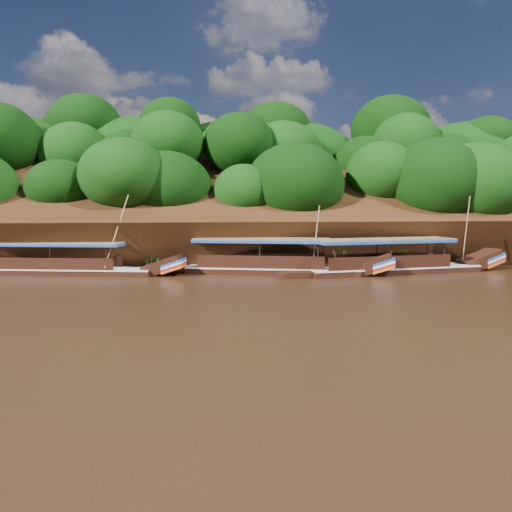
{
  "coord_description": "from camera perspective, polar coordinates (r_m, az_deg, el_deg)",
  "views": [
    {
      "loc": [
        -3.45,
        -28.13,
        5.03
      ],
      "look_at": [
        0.91,
        7.0,
        1.36
      ],
      "focal_mm": 35.0,
      "sensor_mm": 36.0,
      "label": 1
    }
  ],
  "objects": [
    {
      "name": "boat_0",
      "position": [
        38.25,
        16.5,
        -1.01
      ],
      "size": [
        15.87,
        4.43,
        6.07
      ],
      "rotation": [
        0.0,
        0.0,
        0.15
      ],
      "color": "black",
      "rests_on": "ground"
    },
    {
      "name": "boat_2",
      "position": [
        38.15,
        -19.7,
        -1.21
      ],
      "size": [
        14.88,
        4.79,
        6.16
      ],
      "rotation": [
        0.0,
        0.0,
        -0.2
      ],
      "color": "black",
      "rests_on": "ground"
    },
    {
      "name": "ground",
      "position": [
        28.78,
        -0.08,
        -4.14
      ],
      "size": [
        160.0,
        160.0,
        0.0
      ],
      "primitive_type": "plane",
      "color": "black",
      "rests_on": "ground"
    },
    {
      "name": "riverbank",
      "position": [
        51.07,
        -3.2,
        2.39
      ],
      "size": [
        120.0,
        30.06,
        19.4
      ],
      "color": "black",
      "rests_on": "ground"
    },
    {
      "name": "boat_1",
      "position": [
        36.23,
        3.08,
        -1.14
      ],
      "size": [
        14.9,
        5.83,
        5.43
      ],
      "rotation": [
        0.0,
        0.0,
        -0.26
      ],
      "color": "black",
      "rests_on": "ground"
    },
    {
      "name": "reeds",
      "position": [
        37.87,
        -7.06,
        -0.44
      ],
      "size": [
        49.14,
        2.4,
        1.89
      ],
      "color": "#1D6419",
      "rests_on": "ground"
    }
  ]
}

